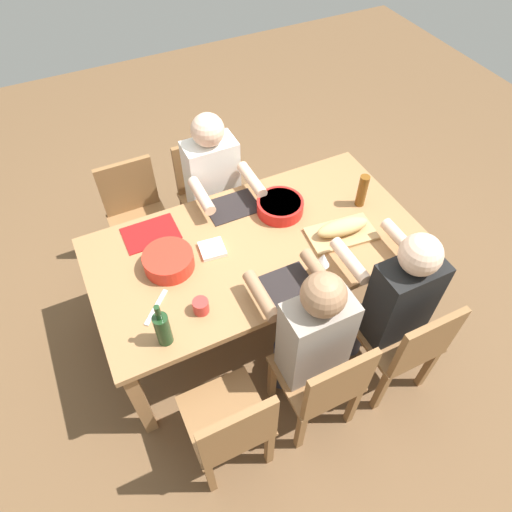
# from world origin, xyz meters

# --- Properties ---
(ground_plane) EXTENTS (8.00, 8.00, 0.00)m
(ground_plane) POSITION_xyz_m (0.00, 0.00, 0.00)
(ground_plane) COLOR brown
(dining_table) EXTENTS (1.93, 1.00, 0.74)m
(dining_table) POSITION_xyz_m (0.00, 0.00, 0.66)
(dining_table) COLOR #9E7044
(dining_table) RESTS_ON ground_plane
(chair_far_left) EXTENTS (0.40, 0.40, 0.85)m
(chair_far_left) POSITION_xyz_m (-0.53, 0.82, 0.48)
(chair_far_left) COLOR olive
(chair_far_left) RESTS_ON ground_plane
(diner_far_left) EXTENTS (0.41, 0.53, 1.20)m
(diner_far_left) POSITION_xyz_m (-0.53, 0.64, 0.70)
(diner_far_left) COLOR #2D2D38
(diner_far_left) RESTS_ON ground_plane
(chair_far_center) EXTENTS (0.40, 0.40, 0.85)m
(chair_far_center) POSITION_xyz_m (0.00, 0.82, 0.48)
(chair_far_center) COLOR olive
(chair_far_center) RESTS_ON ground_plane
(diner_far_center) EXTENTS (0.41, 0.53, 1.20)m
(diner_far_center) POSITION_xyz_m (-0.00, 0.64, 0.70)
(diner_far_center) COLOR #2D2D38
(diner_far_center) RESTS_ON ground_plane
(chair_far_right) EXTENTS (0.40, 0.40, 0.85)m
(chair_far_right) POSITION_xyz_m (0.53, 0.82, 0.48)
(chair_far_right) COLOR olive
(chair_far_right) RESTS_ON ground_plane
(chair_near_center) EXTENTS (0.40, 0.40, 0.85)m
(chair_near_center) POSITION_xyz_m (0.00, -0.82, 0.48)
(chair_near_center) COLOR olive
(chair_near_center) RESTS_ON ground_plane
(diner_near_center) EXTENTS (0.41, 0.53, 1.20)m
(diner_near_center) POSITION_xyz_m (0.00, -0.64, 0.70)
(diner_near_center) COLOR #2D2D38
(diner_near_center) RESTS_ON ground_plane
(chair_near_right) EXTENTS (0.40, 0.40, 0.85)m
(chair_near_right) POSITION_xyz_m (0.53, -0.82, 0.48)
(chair_near_right) COLOR olive
(chair_near_right) RESTS_ON ground_plane
(serving_bowl_greens) EXTENTS (0.29, 0.29, 0.08)m
(serving_bowl_greens) POSITION_xyz_m (-0.25, -0.18, 0.79)
(serving_bowl_greens) COLOR red
(serving_bowl_greens) RESTS_ON dining_table
(serving_bowl_pasta) EXTENTS (0.28, 0.28, 0.10)m
(serving_bowl_pasta) POSITION_xyz_m (0.51, -0.05, 0.80)
(serving_bowl_pasta) COLOR red
(serving_bowl_pasta) RESTS_ON dining_table
(cutting_board) EXTENTS (0.42, 0.26, 0.02)m
(cutting_board) POSITION_xyz_m (-0.49, 0.15, 0.75)
(cutting_board) COLOR tan
(cutting_board) RESTS_ON dining_table
(bread_loaf) EXTENTS (0.33, 0.14, 0.09)m
(bread_loaf) POSITION_xyz_m (-0.49, 0.15, 0.81)
(bread_loaf) COLOR tan
(bread_loaf) RESTS_ON cutting_board
(wine_bottle) EXTENTS (0.08, 0.08, 0.29)m
(wine_bottle) POSITION_xyz_m (0.68, 0.38, 0.85)
(wine_bottle) COLOR #193819
(wine_bottle) RESTS_ON dining_table
(beer_bottle) EXTENTS (0.06, 0.06, 0.22)m
(beer_bottle) POSITION_xyz_m (-0.73, -0.02, 0.85)
(beer_bottle) COLOR brown
(beer_bottle) RESTS_ON dining_table
(wine_glass) EXTENTS (0.08, 0.08, 0.17)m
(wine_glass) POSITION_xyz_m (-0.23, 0.35, 0.86)
(wine_glass) COLOR silver
(wine_glass) RESTS_ON dining_table
(placemat_far_center) EXTENTS (0.32, 0.23, 0.01)m
(placemat_far_center) POSITION_xyz_m (0.00, 0.34, 0.74)
(placemat_far_center) COLOR black
(placemat_far_center) RESTS_ON dining_table
(cup_far_right) EXTENTS (0.08, 0.08, 0.08)m
(cup_far_right) POSITION_xyz_m (0.45, 0.30, 0.78)
(cup_far_right) COLOR red
(cup_far_right) RESTS_ON dining_table
(placemat_near_center) EXTENTS (0.32, 0.23, 0.01)m
(placemat_near_center) POSITION_xyz_m (0.00, -0.34, 0.74)
(placemat_near_center) COLOR black
(placemat_near_center) RESTS_ON dining_table
(placemat_near_right) EXTENTS (0.32, 0.23, 0.01)m
(placemat_near_right) POSITION_xyz_m (0.53, -0.34, 0.74)
(placemat_near_right) COLOR maroon
(placemat_near_right) RESTS_ON dining_table
(carving_knife) EXTENTS (0.18, 0.18, 0.01)m
(carving_knife) POSITION_xyz_m (0.66, 0.18, 0.74)
(carving_knife) COLOR silver
(carving_knife) RESTS_ON dining_table
(napkin_stack) EXTENTS (0.15, 0.15, 0.02)m
(napkin_stack) POSITION_xyz_m (0.25, -0.06, 0.75)
(napkin_stack) COLOR white
(napkin_stack) RESTS_ON dining_table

